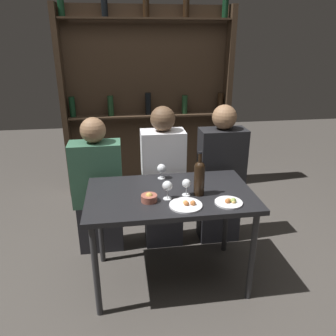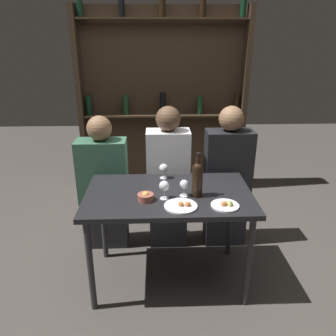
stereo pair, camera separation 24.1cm
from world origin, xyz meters
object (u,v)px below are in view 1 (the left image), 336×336
at_px(seated_person_right, 220,179).
at_px(seated_person_center, 163,182).
at_px(seated_person_left, 98,191).
at_px(wine_glass_2, 167,186).
at_px(wine_glass_1, 161,169).
at_px(wine_glass_0, 186,184).
at_px(food_plate_0, 229,202).
at_px(wine_bottle, 199,176).
at_px(snack_bowl, 149,198).
at_px(food_plate_1, 186,205).

bearing_deg(seated_person_right, seated_person_center, 180.00).
bearing_deg(seated_person_left, seated_person_right, 0.00).
relative_size(wine_glass_2, seated_person_right, 0.10).
bearing_deg(wine_glass_1, seated_person_center, 79.69).
distance_m(wine_glass_0, food_plate_0, 0.32).
bearing_deg(wine_glass_0, wine_glass_1, 112.81).
relative_size(wine_glass_1, wine_glass_2, 0.90).
bearing_deg(wine_glass_2, wine_bottle, 8.68).
relative_size(wine_glass_2, snack_bowl, 1.22).
distance_m(wine_glass_0, seated_person_right, 0.76).
distance_m(food_plate_0, snack_bowl, 0.54).
xyz_separation_m(snack_bowl, seated_person_left, (-0.39, 0.63, -0.22)).
bearing_deg(wine_glass_2, seated_person_center, 85.29).
distance_m(wine_glass_2, seated_person_left, 0.85).
distance_m(food_plate_0, seated_person_right, 0.78).
distance_m(wine_glass_0, wine_glass_1, 0.35).
relative_size(wine_glass_2, food_plate_1, 0.61).
bearing_deg(food_plate_0, wine_glass_2, 162.36).
xyz_separation_m(wine_glass_0, seated_person_right, (0.43, 0.57, -0.24)).
distance_m(wine_glass_2, seated_person_right, 0.87).
height_order(wine_glass_1, food_plate_0, wine_glass_1).
bearing_deg(wine_bottle, seated_person_center, 107.52).
relative_size(food_plate_0, food_plate_1, 0.85).
height_order(snack_bowl, seated_person_left, seated_person_left).
bearing_deg(food_plate_0, seated_person_center, 115.54).
bearing_deg(seated_person_left, wine_glass_2, -49.66).
xyz_separation_m(food_plate_1, snack_bowl, (-0.24, 0.10, 0.02)).
bearing_deg(wine_bottle, wine_glass_1, 124.87).
height_order(wine_glass_1, seated_person_right, seated_person_right).
bearing_deg(wine_glass_0, seated_person_right, 52.85).
height_order(wine_bottle, food_plate_0, wine_bottle).
relative_size(wine_glass_0, food_plate_0, 0.66).
bearing_deg(snack_bowl, wine_glass_1, 70.69).
distance_m(wine_glass_0, seated_person_left, 0.92).
bearing_deg(snack_bowl, wine_bottle, 8.48).
relative_size(food_plate_1, seated_person_left, 0.18).
bearing_deg(seated_person_left, snack_bowl, -58.16).
height_order(food_plate_1, seated_person_right, seated_person_right).
height_order(wine_glass_2, seated_person_center, seated_person_center).
height_order(snack_bowl, seated_person_right, seated_person_right).
height_order(wine_glass_2, food_plate_0, wine_glass_2).
xyz_separation_m(seated_person_left, seated_person_center, (0.57, 0.00, 0.04)).
distance_m(wine_bottle, wine_glass_1, 0.40).
distance_m(wine_glass_2, food_plate_1, 0.19).
bearing_deg(food_plate_0, wine_glass_0, 147.68).
bearing_deg(wine_glass_0, seated_person_left, 139.02).
distance_m(seated_person_left, seated_person_center, 0.57).
relative_size(wine_glass_2, seated_person_center, 0.10).
height_order(snack_bowl, seated_person_center, seated_person_center).
distance_m(wine_bottle, snack_bowl, 0.38).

